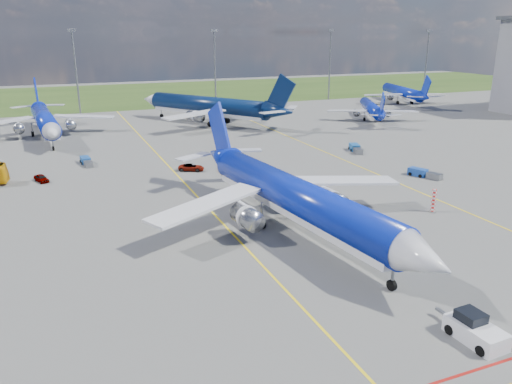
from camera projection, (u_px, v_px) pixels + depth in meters
name	position (u px, v px, depth m)	size (l,w,h in m)	color
ground	(271.00, 275.00, 47.00)	(400.00, 400.00, 0.00)	#585855
grass_strip	(102.00, 96.00, 179.18)	(400.00, 80.00, 0.01)	#2D4719
taxiway_lines	(194.00, 192.00, 71.47)	(60.25, 160.00, 0.02)	yellow
floodlight_masts	(149.00, 66.00, 143.70)	(202.20, 0.50, 22.70)	slate
warning_post	(434.00, 201.00, 62.96)	(0.50, 0.50, 3.00)	red
bg_jet_nnw	(47.00, 138.00, 108.10)	(32.19, 42.25, 11.07)	#0B21A5
bg_jet_n	(209.00, 124.00, 124.60)	(37.05, 48.63, 12.74)	#071A40
bg_jet_ne	(371.00, 120.00, 130.41)	(24.58, 32.26, 8.45)	#0B21A5
bg_jet_ene	(402.00, 103.00, 161.10)	(28.55, 37.47, 9.81)	#0B21A5
main_airliner	(295.00, 232.00, 57.06)	(35.34, 46.38, 12.15)	#0B21A5
pushback_tug	(475.00, 330.00, 36.83)	(2.51, 6.18, 2.08)	silver
service_car_a	(41.00, 178.00, 75.98)	(1.34, 3.32, 1.13)	#999999
service_car_b	(191.00, 167.00, 82.00)	(1.93, 4.18, 1.16)	#999999
service_car_c	(229.00, 168.00, 81.14)	(1.94, 4.78, 1.39)	#999999
baggage_tug_w	(423.00, 173.00, 78.56)	(3.33, 5.47, 1.20)	#1A439C
baggage_tug_c	(86.00, 161.00, 85.99)	(1.82, 5.14, 1.13)	#184892
baggage_tug_e	(356.00, 149.00, 95.19)	(3.21, 5.70, 1.24)	#195499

